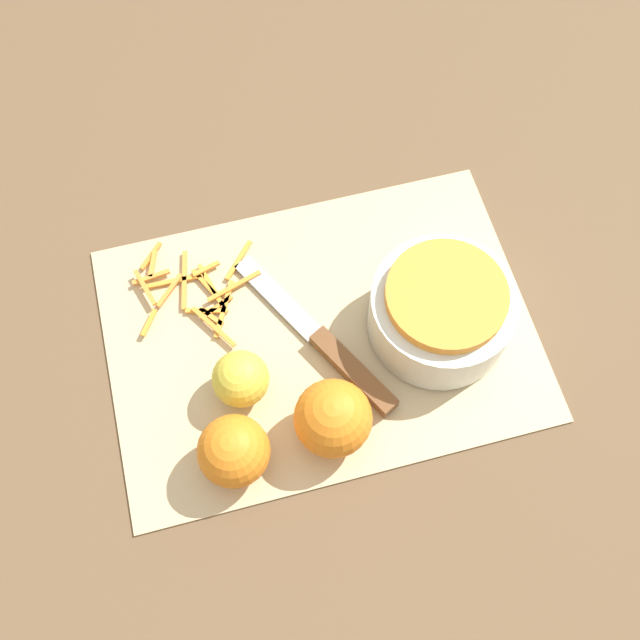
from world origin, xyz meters
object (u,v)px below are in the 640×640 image
object	(u,v)px
knife	(339,357)
orange_right	(333,418)
bowl_speckled	(442,310)
lemon	(241,379)
orange_left	(234,451)

from	to	relation	value
knife	orange_right	bearing A→B (deg)	132.04
bowl_speckled	orange_right	xyz separation A→B (m)	(0.14, 0.08, 0.00)
bowl_speckled	knife	distance (m)	0.12
knife	lemon	distance (m)	0.11
bowl_speckled	orange_left	bearing A→B (deg)	20.81
bowl_speckled	orange_right	bearing A→B (deg)	31.23
bowl_speckled	orange_left	world-z (taller)	bowl_speckled
orange_right	lemon	xyz separation A→B (m)	(0.08, -0.07, -0.01)
bowl_speckled	orange_left	size ratio (longest dim) A/B	2.12
bowl_speckled	knife	size ratio (longest dim) A/B	0.68
orange_right	lemon	bearing A→B (deg)	-40.10
bowl_speckled	lemon	xyz separation A→B (m)	(0.22, 0.02, -0.01)
bowl_speckled	orange_left	distance (m)	0.26
orange_left	lemon	distance (m)	0.08
orange_left	orange_right	bearing A→B (deg)	-176.27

